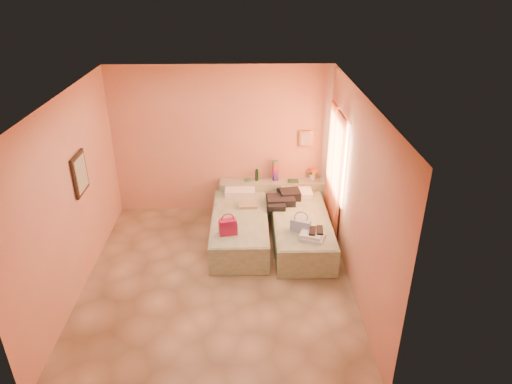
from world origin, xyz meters
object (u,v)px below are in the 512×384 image
(water_bottle, at_px, (257,175))
(magenta_handbag, at_px, (228,227))
(headboard_ledge, at_px, (274,196))
(bed_left, at_px, (240,228))
(flower_vase, at_px, (313,173))
(bed_right, at_px, (301,231))
(green_book, at_px, (293,181))
(towel_stack, at_px, (313,236))
(blue_handbag, at_px, (301,225))

(water_bottle, relative_size, magenta_handbag, 0.80)
(headboard_ledge, height_order, bed_left, headboard_ledge)
(bed_left, xyz_separation_m, magenta_handbag, (-0.18, -0.57, 0.38))
(flower_vase, bearing_deg, headboard_ledge, -174.62)
(bed_left, distance_m, water_bottle, 1.24)
(bed_right, height_order, magenta_handbag, magenta_handbag)
(water_bottle, bearing_deg, headboard_ledge, -5.44)
(bed_right, height_order, flower_vase, flower_vase)
(flower_vase, bearing_deg, green_book, -162.87)
(bed_right, bearing_deg, towel_stack, -81.51)
(bed_right, xyz_separation_m, flower_vase, (0.33, 1.22, 0.53))
(bed_left, relative_size, magenta_handbag, 7.15)
(bed_right, bearing_deg, bed_left, 174.53)
(blue_handbag, bearing_deg, water_bottle, 135.52)
(magenta_handbag, bearing_deg, water_bottle, 62.26)
(water_bottle, xyz_separation_m, flower_vase, (1.06, 0.04, 0.02))
(flower_vase, bearing_deg, towel_stack, -97.30)
(water_bottle, height_order, blue_handbag, water_bottle)
(bed_right, distance_m, blue_handbag, 0.54)
(bed_left, xyz_separation_m, flower_vase, (1.38, 1.12, 0.53))
(headboard_ledge, relative_size, flower_vase, 7.84)
(headboard_ledge, relative_size, blue_handbag, 6.58)
(bed_left, xyz_separation_m, towel_stack, (1.14, -0.75, 0.30))
(headboard_ledge, bearing_deg, towel_stack, -74.69)
(headboard_ledge, relative_size, bed_right, 1.02)
(magenta_handbag, height_order, blue_handbag, magenta_handbag)
(headboard_ledge, distance_m, bed_right, 1.22)
(headboard_ledge, distance_m, green_book, 0.50)
(green_book, height_order, magenta_handbag, magenta_handbag)
(green_book, xyz_separation_m, flower_vase, (0.38, 0.12, 0.11))
(magenta_handbag, height_order, towel_stack, magenta_handbag)
(headboard_ledge, xyz_separation_m, bed_left, (-0.64, -1.05, -0.08))
(headboard_ledge, xyz_separation_m, green_book, (0.36, -0.05, 0.34))
(headboard_ledge, height_order, bed_right, headboard_ledge)
(flower_vase, xyz_separation_m, blue_handbag, (-0.40, -1.63, -0.18))
(bed_right, bearing_deg, headboard_ledge, 109.35)
(water_bottle, bearing_deg, bed_left, -106.37)
(bed_right, xyz_separation_m, blue_handbag, (-0.07, -0.41, 0.35))
(green_book, bearing_deg, headboard_ledge, 173.95)
(water_bottle, relative_size, flower_vase, 0.86)
(bed_right, xyz_separation_m, green_book, (-0.04, 1.11, 0.42))
(green_book, bearing_deg, bed_left, -133.67)
(magenta_handbag, xyz_separation_m, towel_stack, (1.32, -0.18, -0.08))
(green_book, height_order, blue_handbag, blue_handbag)
(headboard_ledge, bearing_deg, green_book, -7.38)
(water_bottle, bearing_deg, blue_handbag, -67.57)
(bed_left, relative_size, flower_vase, 7.65)
(blue_handbag, relative_size, towel_stack, 0.89)
(bed_left, xyz_separation_m, blue_handbag, (0.98, -0.51, 0.35))
(bed_right, relative_size, towel_stack, 5.71)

